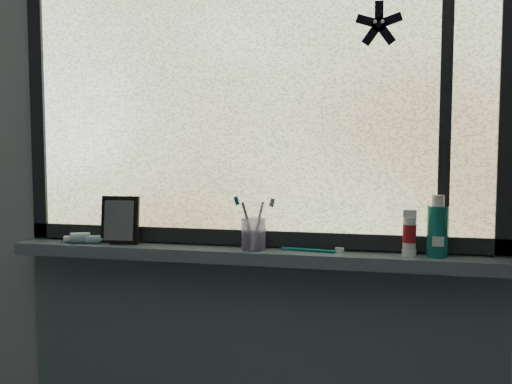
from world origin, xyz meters
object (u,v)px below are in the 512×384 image
object	(u,v)px
toothbrush_cup	(253,234)
cream_tube	(409,231)
vanity_mirror	(120,220)
mouthwash_bottle	(438,226)

from	to	relation	value
toothbrush_cup	cream_tube	size ratio (longest dim) A/B	1.02
vanity_mirror	cream_tube	bearing A→B (deg)	-4.68
toothbrush_cup	mouthwash_bottle	xyz separation A→B (m)	(0.56, 0.01, 0.04)
vanity_mirror	cream_tube	world-z (taller)	vanity_mirror
vanity_mirror	mouthwash_bottle	distance (m)	1.03
mouthwash_bottle	cream_tube	xyz separation A→B (m)	(-0.08, -0.00, -0.02)
toothbrush_cup	mouthwash_bottle	distance (m)	0.56
toothbrush_cup	vanity_mirror	bearing A→B (deg)	178.75
mouthwash_bottle	cream_tube	world-z (taller)	mouthwash_bottle
vanity_mirror	cream_tube	size ratio (longest dim) A/B	1.63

